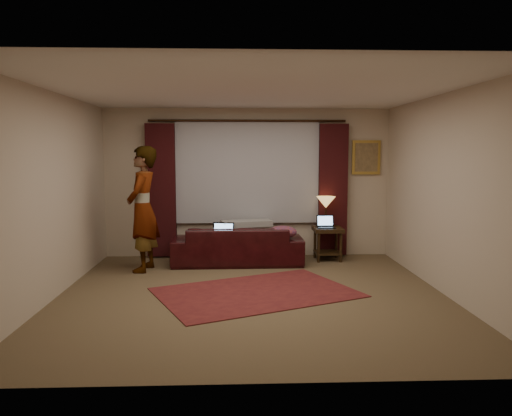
% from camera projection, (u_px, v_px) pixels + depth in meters
% --- Properties ---
extents(floor, '(5.00, 5.00, 0.01)m').
position_uv_depth(floor, '(252.00, 295.00, 6.46)').
color(floor, brown).
rests_on(floor, ground).
extents(ceiling, '(5.00, 5.00, 0.02)m').
position_uv_depth(ceiling, '(252.00, 91.00, 6.17)').
color(ceiling, silver).
rests_on(ceiling, ground).
extents(wall_back, '(5.00, 0.02, 2.60)m').
position_uv_depth(wall_back, '(247.00, 183.00, 8.80)').
color(wall_back, '#C6B49B').
rests_on(wall_back, ground).
extents(wall_front, '(5.00, 0.02, 2.60)m').
position_uv_depth(wall_front, '(262.00, 223.00, 3.84)').
color(wall_front, '#C6B49B').
rests_on(wall_front, ground).
extents(wall_left, '(0.02, 5.00, 2.60)m').
position_uv_depth(wall_left, '(52.00, 196.00, 6.22)').
color(wall_left, '#C6B49B').
rests_on(wall_left, ground).
extents(wall_right, '(0.02, 5.00, 2.60)m').
position_uv_depth(wall_right, '(446.00, 194.00, 6.42)').
color(wall_right, '#C6B49B').
rests_on(wall_right, ground).
extents(sheer_curtain, '(2.50, 0.05, 1.80)m').
position_uv_depth(sheer_curtain, '(247.00, 172.00, 8.72)').
color(sheer_curtain, '#A5A5AD').
rests_on(sheer_curtain, wall_back).
extents(drape_left, '(0.50, 0.14, 2.30)m').
position_uv_depth(drape_left, '(161.00, 191.00, 8.65)').
color(drape_left, black).
rests_on(drape_left, floor).
extents(drape_right, '(0.50, 0.14, 2.30)m').
position_uv_depth(drape_right, '(333.00, 190.00, 8.77)').
color(drape_right, black).
rests_on(drape_right, floor).
extents(curtain_rod, '(0.04, 0.04, 3.40)m').
position_uv_depth(curtain_rod, '(247.00, 121.00, 8.57)').
color(curtain_rod, black).
rests_on(curtain_rod, wall_back).
extents(picture_frame, '(0.50, 0.04, 0.60)m').
position_uv_depth(picture_frame, '(366.00, 157.00, 8.81)').
color(picture_frame, gold).
rests_on(picture_frame, wall_back).
extents(sofa, '(2.15, 0.95, 0.86)m').
position_uv_depth(sofa, '(237.00, 238.00, 8.24)').
color(sofa, black).
rests_on(sofa, floor).
extents(throw_blanket, '(0.90, 0.53, 0.10)m').
position_uv_depth(throw_blanket, '(247.00, 210.00, 8.46)').
color(throw_blanket, '#999692').
rests_on(throw_blanket, sofa).
extents(clothing_pile, '(0.51, 0.42, 0.20)m').
position_uv_depth(clothing_pile, '(282.00, 233.00, 8.15)').
color(clothing_pile, brown).
rests_on(clothing_pile, sofa).
extents(laptop_sofa, '(0.41, 0.44, 0.25)m').
position_uv_depth(laptop_sofa, '(222.00, 232.00, 8.09)').
color(laptop_sofa, black).
rests_on(laptop_sofa, sofa).
extents(area_rug, '(2.93, 2.51, 0.01)m').
position_uv_depth(area_rug, '(256.00, 292.00, 6.55)').
color(area_rug, maroon).
rests_on(area_rug, floor).
extents(end_table, '(0.49, 0.49, 0.56)m').
position_uv_depth(end_table, '(328.00, 244.00, 8.53)').
color(end_table, black).
rests_on(end_table, floor).
extents(tiffany_lamp, '(0.36, 0.36, 0.52)m').
position_uv_depth(tiffany_lamp, '(326.00, 212.00, 8.59)').
color(tiffany_lamp, '#A37C40').
rests_on(tiffany_lamp, end_table).
extents(laptop_table, '(0.30, 0.32, 0.21)m').
position_uv_depth(laptop_table, '(326.00, 222.00, 8.43)').
color(laptop_table, black).
rests_on(laptop_table, end_table).
extents(person, '(0.63, 0.63, 1.94)m').
position_uv_depth(person, '(143.00, 209.00, 7.69)').
color(person, '#999692').
rests_on(person, floor).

